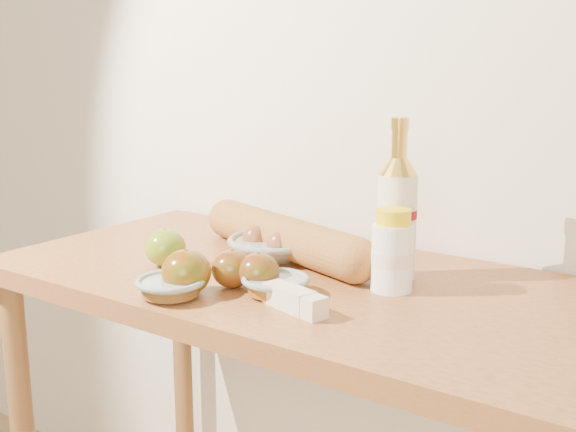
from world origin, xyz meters
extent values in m
cube|color=silver|center=(0.00, 1.51, 1.30)|extent=(3.50, 0.02, 2.60)
cube|color=#AB6A37|center=(0.00, 1.18, 0.88)|extent=(1.20, 0.60, 0.04)
cylinder|color=brown|center=(-0.55, 1.43, 0.43)|extent=(0.05, 0.05, 0.86)
cylinder|color=#F1E6CD|center=(0.16, 1.27, 1.00)|extent=(0.09, 0.09, 0.20)
cylinder|color=maroon|center=(0.16, 1.27, 1.02)|extent=(0.09, 0.09, 0.02)
cone|color=gold|center=(0.16, 1.27, 1.11)|extent=(0.09, 0.09, 0.03)
cylinder|color=gold|center=(0.16, 1.27, 1.15)|extent=(0.04, 0.04, 0.05)
cylinder|color=gold|center=(0.16, 1.27, 1.19)|extent=(0.04, 0.04, 0.02)
cylinder|color=white|center=(0.19, 1.20, 0.96)|extent=(0.10, 0.10, 0.12)
cylinder|color=#FDDBD4|center=(0.19, 1.20, 0.96)|extent=(0.10, 0.10, 0.03)
cylinder|color=yellow|center=(0.19, 1.20, 1.03)|extent=(0.08, 0.08, 0.03)
torus|color=gray|center=(-0.11, 1.25, 0.94)|extent=(0.21, 0.21, 0.01)
ellipsoid|color=brown|center=(-0.14, 1.24, 0.93)|extent=(0.06, 0.06, 0.07)
ellipsoid|color=brown|center=(-0.07, 1.23, 0.93)|extent=(0.06, 0.06, 0.07)
ellipsoid|color=brown|center=(-0.10, 1.28, 0.93)|extent=(0.06, 0.06, 0.07)
ellipsoid|color=brown|center=(-0.15, 1.28, 0.93)|extent=(0.06, 0.06, 0.07)
ellipsoid|color=brown|center=(-0.06, 1.27, 0.93)|extent=(0.06, 0.06, 0.07)
cylinder|color=#B77A38|center=(-0.09, 1.27, 0.94)|extent=(0.44, 0.21, 0.09)
sphere|color=#B77A38|center=(-0.30, 1.33, 0.94)|extent=(0.11, 0.11, 0.09)
sphere|color=#B77A38|center=(0.12, 1.20, 0.94)|extent=(0.11, 0.11, 0.09)
ellipsoid|color=olive|center=(-0.25, 1.08, 0.94)|extent=(0.09, 0.09, 0.07)
cylinder|color=#4A3418|center=(-0.25, 1.08, 0.97)|extent=(0.01, 0.01, 0.01)
ellipsoid|color=maroon|center=(-0.09, 0.98, 0.94)|extent=(0.10, 0.10, 0.08)
cylinder|color=#4E381A|center=(-0.09, 0.98, 0.97)|extent=(0.01, 0.01, 0.01)
ellipsoid|color=maroon|center=(0.00, 1.06, 0.93)|extent=(0.08, 0.08, 0.07)
cylinder|color=#462B17|center=(0.00, 1.06, 0.96)|extent=(0.01, 0.01, 0.01)
torus|color=gray|center=(-0.10, 0.95, 0.93)|extent=(0.16, 0.16, 0.01)
cylinder|color=brown|center=(-0.10, 0.95, 0.92)|extent=(0.13, 0.13, 0.02)
torus|color=gray|center=(0.04, 1.06, 0.93)|extent=(0.13, 0.13, 0.01)
cylinder|color=brown|center=(0.04, 1.06, 0.92)|extent=(0.11, 0.11, 0.02)
cube|color=beige|center=(0.11, 1.02, 0.92)|extent=(0.13, 0.07, 0.04)
cube|color=beige|center=(0.11, 1.02, 0.92)|extent=(0.07, 0.05, 0.04)
ellipsoid|color=maroon|center=(-0.05, 1.05, 0.93)|extent=(0.08, 0.08, 0.07)
cylinder|color=#462B17|center=(-0.05, 1.05, 0.96)|extent=(0.01, 0.01, 0.01)
camera|label=1|loc=(0.74, 0.10, 1.31)|focal=45.00mm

